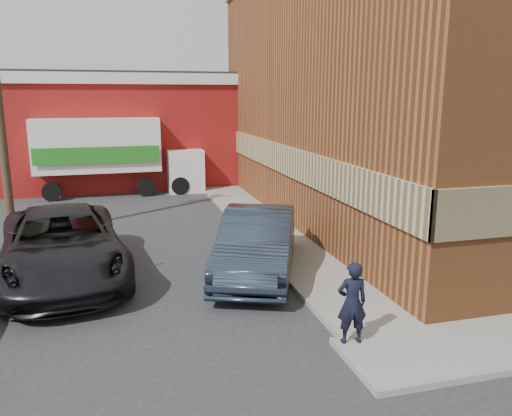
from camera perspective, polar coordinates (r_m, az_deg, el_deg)
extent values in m
plane|color=#28282B|center=(9.82, 11.12, -14.59)|extent=(90.00, 90.00, 0.00)
cube|color=brown|center=(20.93, 22.08, 11.86)|extent=(14.00, 18.00, 9.00)
cube|color=tan|center=(17.78, 2.92, 5.66)|extent=(0.08, 18.16, 1.00)
cube|color=gray|center=(17.95, 0.22, -1.54)|extent=(1.80, 18.00, 0.12)
cube|color=maroon|center=(27.93, -19.35, 7.92)|extent=(16.00, 8.00, 5.00)
cube|color=silver|center=(27.87, -19.78, 13.55)|extent=(16.30, 8.30, 0.50)
cube|color=black|center=(27.88, -19.82, 14.16)|extent=(16.00, 8.00, 0.10)
imported|color=black|center=(9.16, 10.91, -10.58)|extent=(0.59, 0.42, 1.51)
imported|color=#283142|center=(12.68, 0.16, -4.00)|extent=(3.43, 5.29, 1.65)
imported|color=black|center=(13.27, -21.29, -3.96)|extent=(3.63, 6.51, 1.72)
cube|color=white|center=(23.90, -17.65, 6.94)|extent=(5.51, 2.27, 2.37)
cube|color=#257C21|center=(22.84, -17.65, 5.78)|extent=(5.29, 0.10, 0.73)
cube|color=white|center=(24.22, -8.99, 4.29)|extent=(1.67, 2.03, 2.01)
cylinder|color=black|center=(23.39, -22.30, 1.73)|extent=(0.83, 0.29, 0.82)
cylinder|color=black|center=(25.18, -21.88, 2.48)|extent=(0.83, 0.29, 0.82)
cylinder|color=black|center=(23.28, -12.45, 2.33)|extent=(0.83, 0.29, 0.82)
cylinder|color=black|center=(25.07, -12.72, 3.04)|extent=(0.83, 0.29, 0.82)
cylinder|color=black|center=(23.42, -8.66, 2.54)|extent=(0.83, 0.29, 0.82)
cylinder|color=black|center=(25.20, -9.20, 3.24)|extent=(0.83, 0.29, 0.82)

